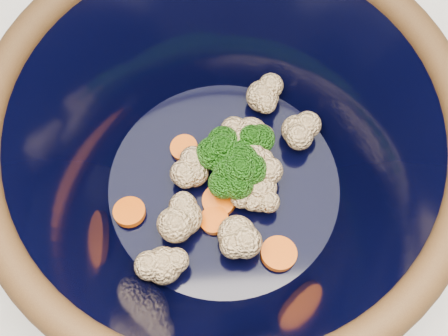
% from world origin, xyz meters
% --- Properties ---
extents(ground, '(3.00, 3.00, 0.00)m').
position_xyz_m(ground, '(0.00, 0.00, 0.00)').
color(ground, '#9E7A54').
rests_on(ground, ground).
extents(counter, '(1.20, 1.20, 0.90)m').
position_xyz_m(counter, '(0.00, 0.00, 0.45)').
color(counter, silver).
rests_on(counter, ground).
extents(mixing_bowl, '(0.40, 0.40, 0.17)m').
position_xyz_m(mixing_bowl, '(-0.10, -0.03, 0.99)').
color(mixing_bowl, black).
rests_on(mixing_bowl, counter).
extents(vegetable_pile, '(0.18, 0.19, 0.05)m').
position_xyz_m(vegetable_pile, '(-0.10, -0.03, 0.96)').
color(vegetable_pile, '#608442').
rests_on(vegetable_pile, mixing_bowl).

